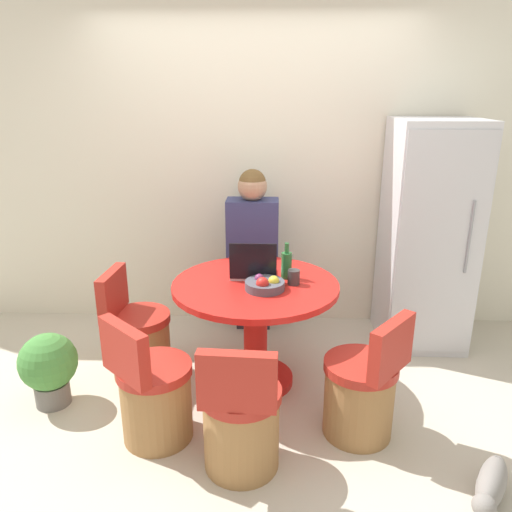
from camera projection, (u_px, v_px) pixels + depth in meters
name	position (u px, v px, depth m)	size (l,w,h in m)	color
ground_plane	(246.00, 409.00, 3.18)	(12.00, 12.00, 0.00)	beige
wall_back	(254.00, 170.00, 4.06)	(7.00, 0.06, 2.60)	silver
refrigerator	(427.00, 236.00, 3.80)	(0.62, 0.66, 1.73)	silver
dining_table	(255.00, 313.00, 3.30)	(1.09, 1.09, 0.74)	red
chair_left_side	(138.00, 340.00, 3.47)	(0.43, 0.43, 0.78)	#9E7042
chair_near_left_corner	(154.00, 396.00, 2.84)	(0.49, 0.49, 0.78)	#9E7042
chair_near_camera	(241.00, 423.00, 2.61)	(0.43, 0.43, 0.78)	#9E7042
chair_near_right_corner	(362.00, 393.00, 2.87)	(0.49, 0.49, 0.78)	#9E7042
person_seated	(253.00, 244.00, 3.95)	(0.40, 0.37, 1.36)	#2D2D38
laptop	(253.00, 269.00, 3.31)	(0.31, 0.22, 0.26)	#B7B7BC
fruit_bowl	(265.00, 284.00, 3.12)	(0.25, 0.25, 0.10)	#4C4C56
coffee_cup	(294.00, 277.00, 3.20)	(0.08, 0.08, 0.10)	#383333
bottle	(286.00, 264.00, 3.29)	(0.07, 0.07, 0.24)	#23602D
cat	(491.00, 485.00, 2.44)	(0.32, 0.46, 0.18)	gray
potted_plant	(49.00, 366.00, 3.15)	(0.36, 0.36, 0.49)	slate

